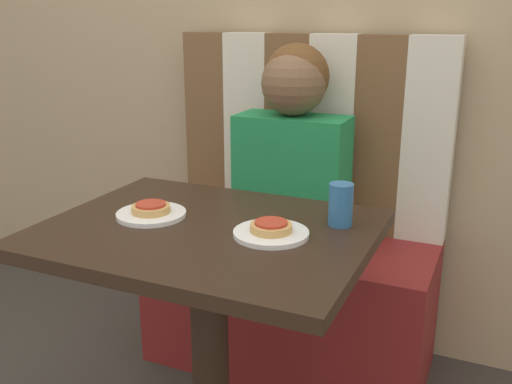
{
  "coord_description": "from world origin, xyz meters",
  "views": [
    {
      "loc": [
        0.66,
        -1.18,
        1.26
      ],
      "look_at": [
        0.0,
        0.31,
        0.76
      ],
      "focal_mm": 40.0,
      "sensor_mm": 36.0,
      "label": 1
    }
  ],
  "objects_px": {
    "person": "(293,140)",
    "pizza_right": "(271,227)",
    "pizza_left": "(151,208)",
    "drinking_cup": "(341,205)",
    "plate_left": "(151,214)",
    "plate_right": "(271,233)"
  },
  "relations": [
    {
      "from": "plate_left",
      "to": "drinking_cup",
      "type": "relative_size",
      "value": 1.69
    },
    {
      "from": "pizza_right",
      "to": "drinking_cup",
      "type": "relative_size",
      "value": 0.93
    },
    {
      "from": "pizza_left",
      "to": "drinking_cup",
      "type": "bearing_deg",
      "value": 16.41
    },
    {
      "from": "person",
      "to": "pizza_right",
      "type": "height_order",
      "value": "person"
    },
    {
      "from": "person",
      "to": "plate_right",
      "type": "distance_m",
      "value": 0.64
    },
    {
      "from": "drinking_cup",
      "to": "plate_left",
      "type": "bearing_deg",
      "value": -163.59
    },
    {
      "from": "pizza_right",
      "to": "plate_right",
      "type": "bearing_deg",
      "value": 0.0
    },
    {
      "from": "pizza_left",
      "to": "pizza_right",
      "type": "bearing_deg",
      "value": 0.0
    },
    {
      "from": "pizza_left",
      "to": "drinking_cup",
      "type": "distance_m",
      "value": 0.5
    },
    {
      "from": "plate_left",
      "to": "pizza_left",
      "type": "distance_m",
      "value": 0.02
    },
    {
      "from": "person",
      "to": "plate_right",
      "type": "xyz_separation_m",
      "value": [
        0.17,
        -0.61,
        -0.1
      ]
    },
    {
      "from": "plate_left",
      "to": "plate_right",
      "type": "distance_m",
      "value": 0.34
    },
    {
      "from": "pizza_left",
      "to": "plate_left",
      "type": "bearing_deg",
      "value": 0.0
    },
    {
      "from": "pizza_left",
      "to": "person",
      "type": "bearing_deg",
      "value": 74.21
    },
    {
      "from": "drinking_cup",
      "to": "pizza_left",
      "type": "bearing_deg",
      "value": -163.59
    },
    {
      "from": "person",
      "to": "plate_left",
      "type": "xyz_separation_m",
      "value": [
        -0.17,
        -0.61,
        -0.1
      ]
    },
    {
      "from": "person",
      "to": "plate_left",
      "type": "height_order",
      "value": "person"
    },
    {
      "from": "pizza_left",
      "to": "pizza_right",
      "type": "height_order",
      "value": "same"
    },
    {
      "from": "plate_right",
      "to": "drinking_cup",
      "type": "height_order",
      "value": "drinking_cup"
    },
    {
      "from": "pizza_right",
      "to": "person",
      "type": "bearing_deg",
      "value": 105.79
    },
    {
      "from": "person",
      "to": "drinking_cup",
      "type": "distance_m",
      "value": 0.56
    },
    {
      "from": "plate_right",
      "to": "pizza_right",
      "type": "distance_m",
      "value": 0.02
    }
  ]
}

